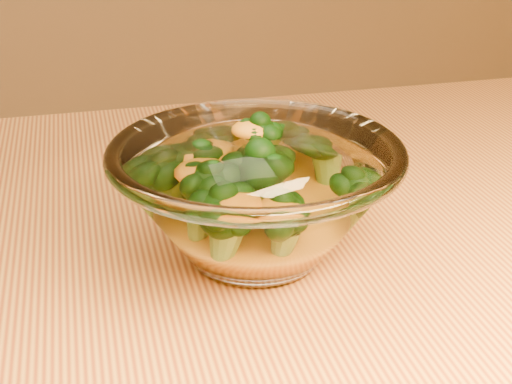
# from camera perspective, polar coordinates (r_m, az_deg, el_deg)

# --- Properties ---
(glass_bowl) EXTENTS (0.21, 0.21, 0.09)m
(glass_bowl) POSITION_cam_1_polar(r_m,az_deg,el_deg) (0.51, 0.00, -0.46)
(glass_bowl) COLOR white
(glass_bowl) RESTS_ON table
(cheese_sauce) EXTENTS (0.11, 0.11, 0.03)m
(cheese_sauce) POSITION_cam_1_polar(r_m,az_deg,el_deg) (0.52, 0.00, -2.41)
(cheese_sauce) COLOR orange
(cheese_sauce) RESTS_ON glass_bowl
(broccoli_heap) EXTENTS (0.15, 0.13, 0.07)m
(broccoli_heap) POSITION_cam_1_polar(r_m,az_deg,el_deg) (0.51, -1.10, 0.99)
(broccoli_heap) COLOR black
(broccoli_heap) RESTS_ON cheese_sauce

